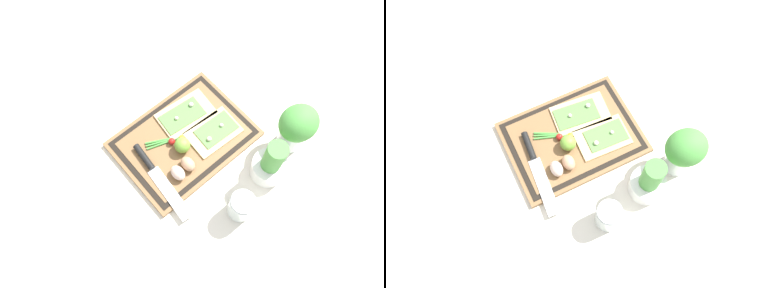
% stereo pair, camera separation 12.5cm
% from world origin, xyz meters
% --- Properties ---
extents(ground_plane, '(6.00, 6.00, 0.00)m').
position_xyz_m(ground_plane, '(0.00, 0.00, 0.00)').
color(ground_plane, silver).
extents(cutting_board, '(0.45, 0.33, 0.02)m').
position_xyz_m(cutting_board, '(0.00, 0.00, 0.01)').
color(cutting_board, brown).
rests_on(cutting_board, ground_plane).
extents(pizza_slice_near, '(0.20, 0.14, 0.02)m').
position_xyz_m(pizza_slice_near, '(-0.06, -0.06, 0.03)').
color(pizza_slice_near, '#DBBC7F').
rests_on(pizza_slice_near, cutting_board).
extents(pizza_slice_far, '(0.18, 0.13, 0.02)m').
position_xyz_m(pizza_slice_far, '(-0.09, 0.05, 0.03)').
color(pizza_slice_far, '#DBBC7F').
rests_on(pizza_slice_far, cutting_board).
extents(knife, '(0.06, 0.30, 0.02)m').
position_xyz_m(knife, '(0.15, 0.02, 0.03)').
color(knife, silver).
rests_on(knife, cutting_board).
extents(egg_brown, '(0.04, 0.06, 0.04)m').
position_xyz_m(egg_brown, '(0.06, 0.09, 0.04)').
color(egg_brown, tan).
rests_on(egg_brown, cutting_board).
extents(egg_pink, '(0.04, 0.06, 0.04)m').
position_xyz_m(egg_pink, '(0.10, 0.09, 0.04)').
color(egg_pink, beige).
rests_on(egg_pink, cutting_board).
extents(lime, '(0.05, 0.05, 0.05)m').
position_xyz_m(lime, '(0.03, 0.03, 0.05)').
color(lime, '#70A838').
rests_on(lime, cutting_board).
extents(cherry_tomato_red, '(0.02, 0.02, 0.02)m').
position_xyz_m(cherry_tomato_red, '(0.04, -0.01, 0.03)').
color(cherry_tomato_red, red).
rests_on(cherry_tomato_red, cutting_board).
extents(cherry_tomato_yellow, '(0.02, 0.02, 0.02)m').
position_xyz_m(cherry_tomato_yellow, '(0.01, -0.00, 0.03)').
color(cherry_tomato_yellow, gold).
rests_on(cherry_tomato_yellow, cutting_board).
extents(scallion_bunch, '(0.27, 0.14, 0.01)m').
position_xyz_m(scallion_bunch, '(-0.01, 0.00, 0.02)').
color(scallion_bunch, '#47933D').
rests_on(scallion_bunch, cutting_board).
extents(herb_pot, '(0.12, 0.12, 0.19)m').
position_xyz_m(herb_pot, '(-0.13, 0.27, 0.07)').
color(herb_pot, white).
rests_on(herb_pot, ground_plane).
extents(sauce_jar, '(0.08, 0.08, 0.11)m').
position_xyz_m(sauce_jar, '(0.03, 0.30, 0.05)').
color(sauce_jar, silver).
rests_on(sauce_jar, ground_plane).
extents(herb_glass, '(0.13, 0.12, 0.20)m').
position_xyz_m(herb_glass, '(-0.27, 0.24, 0.12)').
color(herb_glass, silver).
rests_on(herb_glass, ground_plane).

